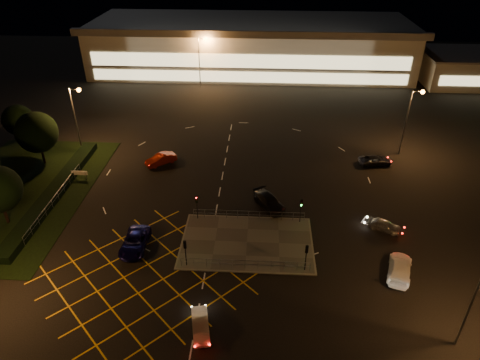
# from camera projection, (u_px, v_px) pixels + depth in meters

# --- Properties ---
(ground) EXTENTS (180.00, 180.00, 0.00)m
(ground) POSITION_uv_depth(u_px,v_px,m) (230.00, 231.00, 48.64)
(ground) COLOR black
(ground) RESTS_ON ground
(pedestrian_island) EXTENTS (14.00, 9.00, 0.12)m
(pedestrian_island) POSITION_uv_depth(u_px,v_px,m) (247.00, 242.00, 46.81)
(pedestrian_island) COLOR #4C4944
(pedestrian_island) RESTS_ON ground
(grass_verge) EXTENTS (18.00, 30.00, 0.08)m
(grass_verge) POSITION_uv_depth(u_px,v_px,m) (18.00, 194.00, 55.10)
(grass_verge) COLOR black
(grass_verge) RESTS_ON ground
(hedge) EXTENTS (2.00, 26.00, 1.00)m
(hedge) POSITION_uv_depth(u_px,v_px,m) (55.00, 192.00, 54.61)
(hedge) COLOR black
(hedge) RESTS_ON ground
(supermarket) EXTENTS (72.00, 26.50, 10.50)m
(supermarket) POSITION_uv_depth(u_px,v_px,m) (251.00, 45.00, 98.50)
(supermarket) COLOR beige
(supermarket) RESTS_ON ground
(retail_unit_a) EXTENTS (18.80, 14.80, 6.35)m
(retail_unit_a) POSITION_uv_depth(u_px,v_px,m) (466.00, 68.00, 90.56)
(retail_unit_a) COLOR beige
(retail_unit_a) RESTS_ON ground
(streetlight_nw) EXTENTS (1.78, 0.56, 10.03)m
(streetlight_nw) POSITION_uv_depth(u_px,v_px,m) (77.00, 111.00, 61.65)
(streetlight_nw) COLOR slate
(streetlight_nw) RESTS_ON ground
(streetlight_ne) EXTENTS (1.78, 0.56, 10.03)m
(streetlight_ne) POSITION_uv_depth(u_px,v_px,m) (411.00, 113.00, 60.99)
(streetlight_ne) COLOR slate
(streetlight_ne) RESTS_ON ground
(streetlight_far_left) EXTENTS (1.78, 0.56, 10.03)m
(streetlight_far_left) POSITION_uv_depth(u_px,v_px,m) (201.00, 55.00, 86.46)
(streetlight_far_left) COLOR slate
(streetlight_far_left) RESTS_ON ground
(streetlight_far_right) EXTENTS (1.78, 0.56, 10.03)m
(streetlight_far_right) POSITION_uv_depth(u_px,v_px,m) (399.00, 56.00, 86.19)
(streetlight_far_right) COLOR slate
(streetlight_far_right) RESTS_ON ground
(signal_sw) EXTENTS (0.28, 0.30, 3.15)m
(signal_sw) POSITION_uv_depth(u_px,v_px,m) (185.00, 248.00, 42.51)
(signal_sw) COLOR black
(signal_sw) RESTS_ON pedestrian_island
(signal_se) EXTENTS (0.28, 0.30, 3.15)m
(signal_se) POSITION_uv_depth(u_px,v_px,m) (306.00, 253.00, 41.92)
(signal_se) COLOR black
(signal_se) RESTS_ON pedestrian_island
(signal_nw) EXTENTS (0.28, 0.30, 3.15)m
(signal_nw) POSITION_uv_depth(u_px,v_px,m) (197.00, 202.00, 49.29)
(signal_nw) COLOR black
(signal_nw) RESTS_ON pedestrian_island
(signal_ne) EXTENTS (0.28, 0.30, 3.15)m
(signal_ne) POSITION_uv_depth(u_px,v_px,m) (301.00, 206.00, 48.70)
(signal_ne) COLOR black
(signal_ne) RESTS_ON pedestrian_island
(tree_c) EXTENTS (5.76, 5.76, 7.84)m
(tree_c) POSITION_uv_depth(u_px,v_px,m) (37.00, 132.00, 59.32)
(tree_c) COLOR black
(tree_c) RESTS_ON ground
(tree_d) EXTENTS (4.68, 4.68, 6.37)m
(tree_d) POSITION_uv_depth(u_px,v_px,m) (18.00, 120.00, 65.20)
(tree_d) COLOR black
(tree_d) RESTS_ON ground
(car_queue_white) EXTENTS (2.16, 4.14, 1.30)m
(car_queue_white) POSITION_uv_depth(u_px,v_px,m) (200.00, 325.00, 36.57)
(car_queue_white) COLOR silver
(car_queue_white) RESTS_ON ground
(car_left_blue) EXTENTS (2.56, 5.48, 1.52)m
(car_left_blue) POSITION_uv_depth(u_px,v_px,m) (135.00, 242.00, 45.80)
(car_left_blue) COLOR #0C0B42
(car_left_blue) RESTS_ON ground
(car_far_dkgrey) EXTENTS (4.59, 5.56, 1.52)m
(car_far_dkgrey) POSITION_uv_depth(u_px,v_px,m) (269.00, 202.00, 52.28)
(car_far_dkgrey) COLOR black
(car_far_dkgrey) RESTS_ON ground
(car_right_silver) EXTENTS (4.04, 2.98, 1.28)m
(car_right_silver) POSITION_uv_depth(u_px,v_px,m) (384.00, 225.00, 48.47)
(car_right_silver) COLOR silver
(car_right_silver) RESTS_ON ground
(car_circ_red) EXTENTS (4.52, 4.10, 1.50)m
(car_circ_red) POSITION_uv_depth(u_px,v_px,m) (161.00, 159.00, 61.42)
(car_circ_red) COLOR maroon
(car_circ_red) RESTS_ON ground
(car_east_grey) EXTENTS (5.02, 2.94, 1.31)m
(car_east_grey) POSITION_uv_depth(u_px,v_px,m) (376.00, 160.00, 61.32)
(car_east_grey) COLOR black
(car_east_grey) RESTS_ON ground
(car_approach_white) EXTENTS (3.67, 5.67, 1.53)m
(car_approach_white) POSITION_uv_depth(u_px,v_px,m) (400.00, 268.00, 42.36)
(car_approach_white) COLOR silver
(car_approach_white) RESTS_ON ground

